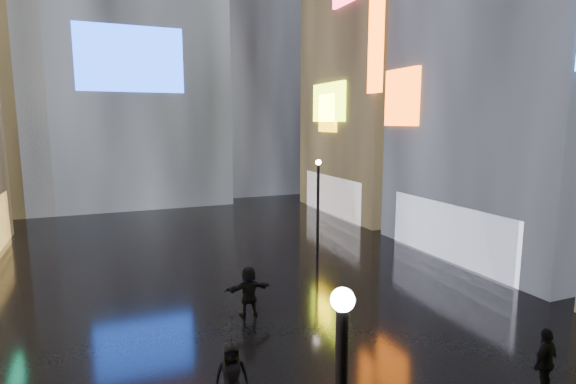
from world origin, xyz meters
TOP-DOWN VIEW (x-y plane):
  - ground at (0.00, 20.00)m, footprint 140.00×140.00m
  - building_right_far at (15.98, 30.00)m, footprint 10.28×12.00m
  - tower_flank_right at (9.00, 46.00)m, footprint 12.00×12.00m
  - lamp_far at (5.24, 20.53)m, footprint 0.30×0.30m
  - pedestrian_3 at (5.18, 6.72)m, footprint 1.16×0.69m
  - pedestrian_4 at (-2.65, 9.27)m, footprint 0.96×0.71m
  - pedestrian_5 at (-0.60, 14.38)m, footprint 1.79×0.63m
  - umbrella_2 at (-2.65, 9.27)m, footprint 1.17×1.16m

SIDE VIEW (x-z plane):
  - ground at x=0.00m, z-range 0.00..0.00m
  - pedestrian_4 at x=-2.65m, z-range 0.00..1.77m
  - pedestrian_3 at x=5.18m, z-range 0.00..1.85m
  - pedestrian_5 at x=-0.60m, z-range 0.00..1.91m
  - umbrella_2 at x=-2.65m, z-range 1.77..2.60m
  - lamp_far at x=5.24m, z-range 0.34..5.54m
  - building_right_far at x=15.98m, z-range -0.02..27.98m
  - tower_flank_right at x=9.00m, z-range 0.00..34.00m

